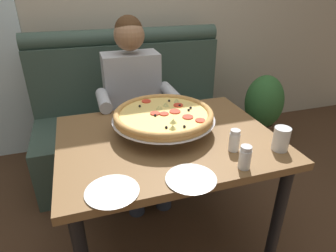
# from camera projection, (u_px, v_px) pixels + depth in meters

# --- Properties ---
(ground_plane) EXTENTS (16.00, 16.00, 0.00)m
(ground_plane) POSITION_uv_depth(u_px,v_px,m) (168.00, 236.00, 1.85)
(ground_plane) COLOR #4C3321
(booth_bench) EXTENTS (1.60, 0.78, 1.13)m
(booth_bench) POSITION_uv_depth(u_px,v_px,m) (135.00, 122.00, 2.44)
(booth_bench) COLOR #384C42
(booth_bench) RESTS_ON ground_plane
(dining_table) EXTENTS (1.13, 0.87, 0.74)m
(dining_table) POSITION_uv_depth(u_px,v_px,m) (168.00, 152.00, 1.56)
(dining_table) COLOR brown
(dining_table) RESTS_ON ground_plane
(diner_main) EXTENTS (0.54, 0.64, 1.27)m
(diner_main) POSITION_uv_depth(u_px,v_px,m) (135.00, 100.00, 2.06)
(diner_main) COLOR #2D3342
(diner_main) RESTS_ON ground_plane
(pizza) EXTENTS (0.55, 0.55, 0.13)m
(pizza) POSITION_uv_depth(u_px,v_px,m) (164.00, 115.00, 1.54)
(pizza) COLOR silver
(pizza) RESTS_ON dining_table
(shaker_parmesan) EXTENTS (0.05, 0.05, 0.11)m
(shaker_parmesan) POSITION_uv_depth(u_px,v_px,m) (234.00, 142.00, 1.38)
(shaker_parmesan) COLOR white
(shaker_parmesan) RESTS_ON dining_table
(shaker_pepper_flakes) EXTENTS (0.05, 0.05, 0.11)m
(shaker_pepper_flakes) POSITION_uv_depth(u_px,v_px,m) (245.00, 159.00, 1.25)
(shaker_pepper_flakes) COLOR white
(shaker_pepper_flakes) RESTS_ON dining_table
(plate_near_left) EXTENTS (0.22, 0.22, 0.02)m
(plate_near_left) POSITION_uv_depth(u_px,v_px,m) (112.00, 190.00, 1.12)
(plate_near_left) COLOR white
(plate_near_left) RESTS_ON dining_table
(plate_near_right) EXTENTS (0.22, 0.22, 0.02)m
(plate_near_right) POSITION_uv_depth(u_px,v_px,m) (191.00, 177.00, 1.19)
(plate_near_right) COLOR white
(plate_near_right) RESTS_ON dining_table
(drinking_glass) EXTENTS (0.08, 0.08, 0.12)m
(drinking_glass) POSITION_uv_depth(u_px,v_px,m) (281.00, 140.00, 1.39)
(drinking_glass) COLOR silver
(drinking_glass) RESTS_ON dining_table
(potted_plant) EXTENTS (0.36, 0.36, 0.70)m
(potted_plant) POSITION_uv_depth(u_px,v_px,m) (263.00, 107.00, 2.76)
(potted_plant) COLOR brown
(potted_plant) RESTS_ON ground_plane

